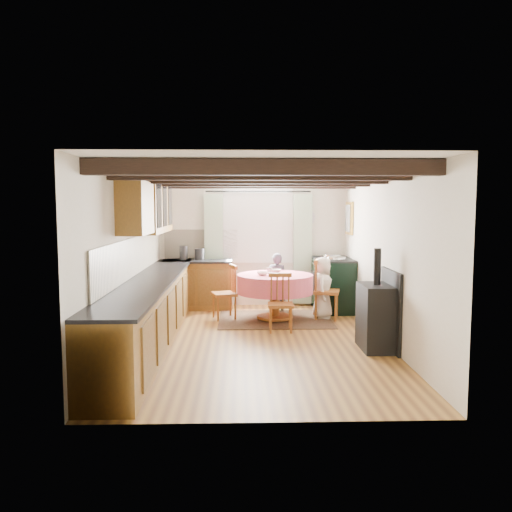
{
  "coord_description": "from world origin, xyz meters",
  "views": [
    {
      "loc": [
        -0.24,
        -7.18,
        1.93
      ],
      "look_at": [
        0.0,
        0.8,
        1.15
      ],
      "focal_mm": 36.19,
      "sensor_mm": 36.0,
      "label": 1
    }
  ],
  "objects_px": {
    "aga_range": "(333,284)",
    "child_far": "(277,282)",
    "chair_left": "(224,292)",
    "child_right": "(323,288)",
    "chair_right": "(327,289)",
    "dining_table": "(275,297)",
    "chair_near": "(281,303)",
    "cast_iron_stove": "(377,299)",
    "cup": "(269,270)"
  },
  "relations": [
    {
      "from": "child_right",
      "to": "cup",
      "type": "relative_size",
      "value": 10.26
    },
    {
      "from": "chair_right",
      "to": "aga_range",
      "type": "height_order",
      "value": "chair_right"
    },
    {
      "from": "child_far",
      "to": "chair_right",
      "type": "bearing_deg",
      "value": 152.73
    },
    {
      "from": "chair_left",
      "to": "aga_range",
      "type": "distance_m",
      "value": 2.1
    },
    {
      "from": "dining_table",
      "to": "chair_left",
      "type": "relative_size",
      "value": 1.38
    },
    {
      "from": "cast_iron_stove",
      "to": "chair_near",
      "type": "bearing_deg",
      "value": 139.4
    },
    {
      "from": "chair_left",
      "to": "child_right",
      "type": "relative_size",
      "value": 0.88
    },
    {
      "from": "dining_table",
      "to": "cast_iron_stove",
      "type": "xyz_separation_m",
      "value": [
        1.24,
        -1.85,
        0.3
      ]
    },
    {
      "from": "chair_right",
      "to": "child_far",
      "type": "bearing_deg",
      "value": 62.16
    },
    {
      "from": "chair_left",
      "to": "cast_iron_stove",
      "type": "distance_m",
      "value": 2.87
    },
    {
      "from": "dining_table",
      "to": "chair_right",
      "type": "xyz_separation_m",
      "value": [
        0.89,
        0.05,
        0.12
      ]
    },
    {
      "from": "chair_left",
      "to": "child_right",
      "type": "bearing_deg",
      "value": 73.76
    },
    {
      "from": "dining_table",
      "to": "chair_near",
      "type": "bearing_deg",
      "value": -87.7
    },
    {
      "from": "cast_iron_stove",
      "to": "child_far",
      "type": "height_order",
      "value": "cast_iron_stove"
    },
    {
      "from": "child_far",
      "to": "cup",
      "type": "bearing_deg",
      "value": 87.69
    },
    {
      "from": "aga_range",
      "to": "child_right",
      "type": "xyz_separation_m",
      "value": [
        -0.3,
        -0.67,
        0.04
      ]
    },
    {
      "from": "child_far",
      "to": "aga_range",
      "type": "bearing_deg",
      "value": -165.64
    },
    {
      "from": "child_right",
      "to": "child_far",
      "type": "bearing_deg",
      "value": 62.4
    },
    {
      "from": "chair_near",
      "to": "child_far",
      "type": "xyz_separation_m",
      "value": [
        0.05,
        1.57,
        0.09
      ]
    },
    {
      "from": "child_right",
      "to": "aga_range",
      "type": "bearing_deg",
      "value": -10.09
    },
    {
      "from": "chair_near",
      "to": "child_far",
      "type": "bearing_deg",
      "value": 89.45
    },
    {
      "from": "cast_iron_stove",
      "to": "cup",
      "type": "relative_size",
      "value": 13.26
    },
    {
      "from": "dining_table",
      "to": "chair_left",
      "type": "xyz_separation_m",
      "value": [
        -0.86,
        0.09,
        0.08
      ]
    },
    {
      "from": "dining_table",
      "to": "chair_near",
      "type": "xyz_separation_m",
      "value": [
        0.03,
        -0.81,
        0.06
      ]
    },
    {
      "from": "aga_range",
      "to": "child_far",
      "type": "distance_m",
      "value": 1.04
    },
    {
      "from": "chair_near",
      "to": "cup",
      "type": "height_order",
      "value": "chair_near"
    },
    {
      "from": "cast_iron_stove",
      "to": "dining_table",
      "type": "bearing_deg",
      "value": 123.85
    },
    {
      "from": "chair_right",
      "to": "cast_iron_stove",
      "type": "height_order",
      "value": "cast_iron_stove"
    },
    {
      "from": "cast_iron_stove",
      "to": "child_right",
      "type": "xyz_separation_m",
      "value": [
        -0.41,
        1.94,
        -0.15
      ]
    },
    {
      "from": "cast_iron_stove",
      "to": "chair_left",
      "type": "bearing_deg",
      "value": 137.22
    },
    {
      "from": "chair_near",
      "to": "cast_iron_stove",
      "type": "distance_m",
      "value": 1.61
    },
    {
      "from": "cast_iron_stove",
      "to": "child_right",
      "type": "distance_m",
      "value": 1.99
    },
    {
      "from": "chair_left",
      "to": "aga_range",
      "type": "xyz_separation_m",
      "value": [
        1.99,
        0.67,
        0.03
      ]
    },
    {
      "from": "dining_table",
      "to": "cup",
      "type": "bearing_deg",
      "value": 114.26
    },
    {
      "from": "aga_range",
      "to": "child_far",
      "type": "bearing_deg",
      "value": -179.85
    },
    {
      "from": "cup",
      "to": "aga_range",
      "type": "bearing_deg",
      "value": 25.39
    },
    {
      "from": "cast_iron_stove",
      "to": "chair_right",
      "type": "bearing_deg",
      "value": 100.49
    },
    {
      "from": "chair_left",
      "to": "chair_right",
      "type": "distance_m",
      "value": 1.75
    },
    {
      "from": "chair_left",
      "to": "aga_range",
      "type": "height_order",
      "value": "aga_range"
    },
    {
      "from": "aga_range",
      "to": "child_far",
      "type": "xyz_separation_m",
      "value": [
        -1.04,
        -0.0,
        0.04
      ]
    },
    {
      "from": "chair_left",
      "to": "cup",
      "type": "xyz_separation_m",
      "value": [
        0.78,
        0.09,
        0.36
      ]
    },
    {
      "from": "chair_near",
      "to": "chair_left",
      "type": "distance_m",
      "value": 1.27
    },
    {
      "from": "chair_left",
      "to": "child_right",
      "type": "xyz_separation_m",
      "value": [
        1.69,
        -0.0,
        0.06
      ]
    },
    {
      "from": "dining_table",
      "to": "chair_near",
      "type": "relative_size",
      "value": 1.44
    },
    {
      "from": "cup",
      "to": "child_far",
      "type": "bearing_deg",
      "value": 73.49
    },
    {
      "from": "dining_table",
      "to": "cup",
      "type": "height_order",
      "value": "cup"
    },
    {
      "from": "chair_left",
      "to": "child_far",
      "type": "relative_size",
      "value": 0.87
    },
    {
      "from": "cup",
      "to": "chair_near",
      "type": "bearing_deg",
      "value": -83.38
    },
    {
      "from": "chair_right",
      "to": "cup",
      "type": "relative_size",
      "value": 9.89
    },
    {
      "from": "child_right",
      "to": "cup",
      "type": "bearing_deg",
      "value": 98.6
    }
  ]
}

